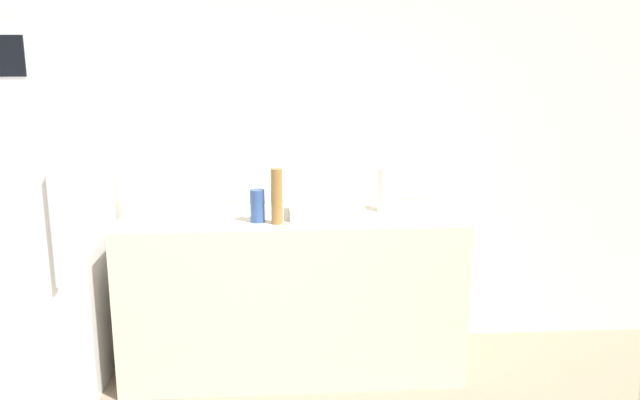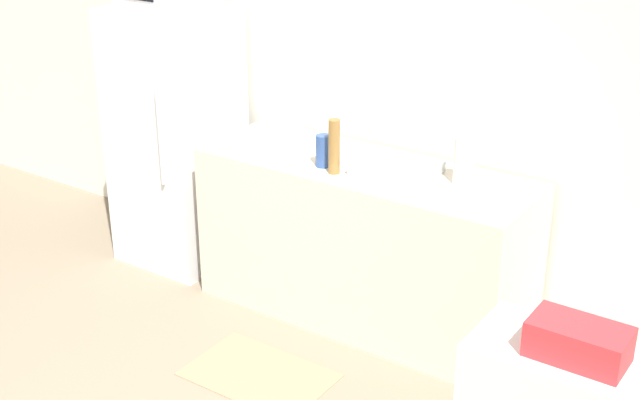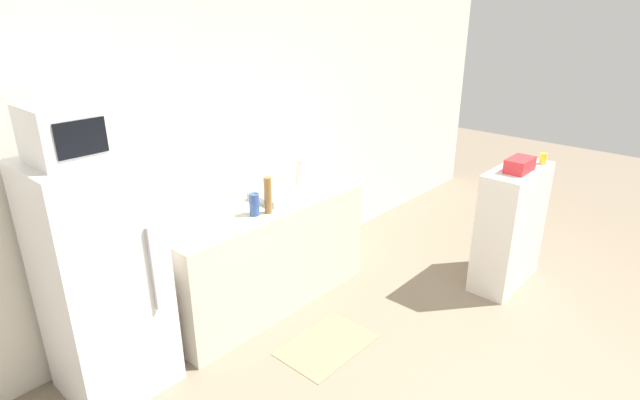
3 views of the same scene
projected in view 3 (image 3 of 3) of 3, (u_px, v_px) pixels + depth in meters
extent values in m
cube|color=silver|center=(228.00, 146.00, 4.05)|extent=(8.00, 0.06, 2.60)
cube|color=silver|center=(102.00, 280.00, 3.08)|extent=(0.64, 0.60, 1.57)
cylinder|color=#B7B7BC|center=(152.00, 270.00, 2.97)|extent=(0.02, 0.02, 0.55)
cube|color=white|center=(74.00, 131.00, 2.74)|extent=(0.48, 0.38, 0.32)
cube|color=black|center=(82.00, 138.00, 2.58)|extent=(0.27, 0.01, 0.19)
cube|color=beige|center=(263.00, 254.00, 4.13)|extent=(1.82, 0.63, 0.89)
cube|color=#9EA3A8|center=(278.00, 194.00, 4.09)|extent=(0.40, 0.32, 0.06)
cylinder|color=olive|center=(268.00, 195.00, 3.75)|extent=(0.06, 0.06, 0.29)
cylinder|color=#2D4C8C|center=(254.00, 205.00, 3.73)|extent=(0.08, 0.08, 0.17)
cube|color=silver|center=(510.00, 227.00, 4.40)|extent=(0.80, 0.33, 1.08)
cube|color=red|center=(520.00, 165.00, 4.11)|extent=(0.29, 0.16, 0.11)
cylinder|color=yellow|center=(543.00, 159.00, 4.32)|extent=(0.06, 0.06, 0.09)
cylinder|color=white|center=(301.00, 173.00, 4.33)|extent=(0.10, 0.10, 0.24)
cube|color=#937A5B|center=(327.00, 344.00, 3.72)|extent=(0.71, 0.47, 0.01)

